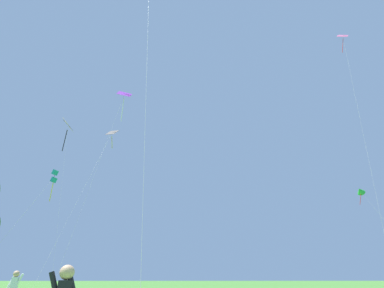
{
  "coord_description": "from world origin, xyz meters",
  "views": [
    {
      "loc": [
        -1.54,
        -2.82,
        1.51
      ],
      "look_at": [
        -0.12,
        28.86,
        14.9
      ],
      "focal_mm": 29.76,
      "sensor_mm": 36.0,
      "label": 1
    }
  ],
  "objects": [
    {
      "name": "kite_black_large",
      "position": [
        -10.91,
        37.32,
        19.14
      ],
      "size": [
        3.8,
        11.97,
        20.76
      ],
      "color": "black",
      "rests_on": "ground_plane"
    },
    {
      "name": "kite_yellow_diamond",
      "position": [
        -18.15,
        40.56,
        21.36
      ],
      "size": [
        4.63,
        8.55,
        23.62
      ],
      "color": "yellow",
      "rests_on": "ground_plane"
    },
    {
      "name": "kite_green_small",
      "position": [
        21.32,
        35.22,
        11.61
      ],
      "size": [
        4.38,
        5.59,
        12.23
      ],
      "color": "green",
      "rests_on": "ground_plane"
    },
    {
      "name": "kite_purple_streamer",
      "position": [
        -8.91,
        33.32,
        22.46
      ],
      "size": [
        3.84,
        8.3,
        24.54
      ],
      "color": "purple",
      "rests_on": "ground_plane"
    },
    {
      "name": "kite_teal_box",
      "position": [
        -14.22,
        28.91,
        10.96
      ],
      "size": [
        4.31,
        5.03,
        11.79
      ],
      "color": "teal",
      "rests_on": "ground_plane"
    },
    {
      "name": "kite_pink_low",
      "position": [
        18.62,
        27.69,
        27.32
      ],
      "size": [
        4.64,
        5.59,
        30.37
      ],
      "color": "pink",
      "rests_on": "ground_plane"
    }
  ]
}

